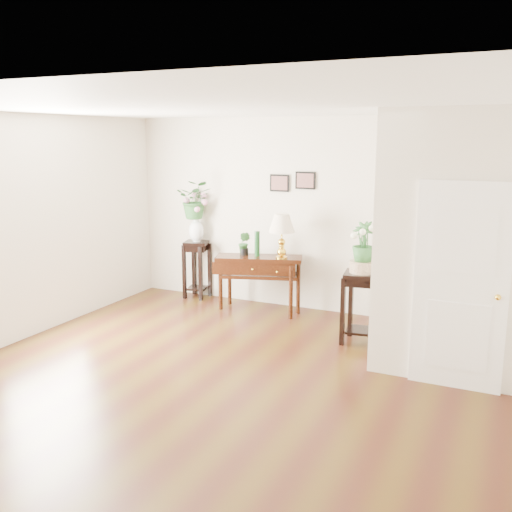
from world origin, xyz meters
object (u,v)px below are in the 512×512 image
Objects in this scene: console_table at (259,284)px; table_lamp at (282,234)px; plant_stand_b at (361,308)px; plant_stand_a at (197,269)px.

console_table is 0.84m from table_lamp.
console_table is 1.81m from plant_stand_b.
plant_stand_a is 3.03m from plant_stand_b.
table_lamp reaches higher than console_table.
plant_stand_b is (1.69, -0.66, 0.04)m from console_table.
table_lamp is at bearing -9.74° from plant_stand_a.
console_table is 1.23m from plant_stand_a.
table_lamp is 0.71× the size of plant_stand_a.
table_lamp is 1.73m from plant_stand_a.
console_table is 1.38× the size of plant_stand_b.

